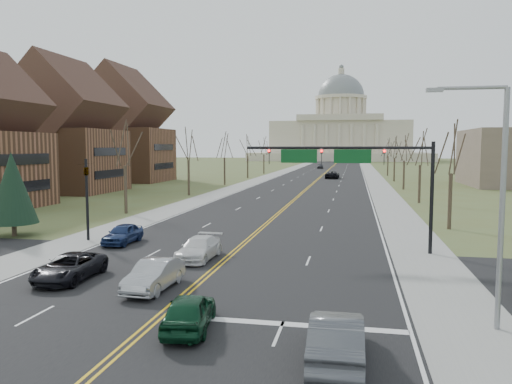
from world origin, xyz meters
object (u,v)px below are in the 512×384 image
at_px(signal_mast, 351,164).
at_px(signal_left, 87,190).
at_px(car_nb_inner_lead, 189,311).
at_px(car_far_nb, 332,175).
at_px(car_nb_outer_lead, 337,338).
at_px(car_sb_outer_lead, 70,267).
at_px(car_sb_outer_second, 123,234).
at_px(street_light, 495,191).
at_px(car_far_sb, 320,166).
at_px(car_sb_inner_lead, 154,275).
at_px(car_sb_inner_second, 199,248).

bearing_deg(signal_mast, signal_left, 180.00).
relative_size(signal_left, car_nb_inner_lead, 1.48).
height_order(signal_mast, car_far_nb, signal_mast).
xyz_separation_m(car_nb_outer_lead, car_sb_outer_lead, (-13.86, 7.32, -0.12)).
height_order(car_sb_outer_lead, car_sb_outer_second, car_sb_outer_second).
xyz_separation_m(signal_left, street_light, (24.24, -13.50, 1.51)).
height_order(signal_left, street_light, street_light).
distance_m(signal_mast, car_far_sb, 128.28).
bearing_deg(car_far_sb, car_sb_outer_lead, -98.51).
relative_size(car_nb_outer_lead, car_far_nb, 0.79).
height_order(car_nb_outer_lead, car_sb_inner_lead, car_nb_outer_lead).
relative_size(signal_mast, car_nb_outer_lead, 2.53).
bearing_deg(car_nb_outer_lead, car_far_nb, -88.18).
height_order(car_sb_inner_second, car_far_nb, car_far_nb).
height_order(car_sb_inner_lead, car_sb_outer_lead, car_sb_inner_lead).
distance_m(car_nb_outer_lead, car_sb_outer_second, 23.00).
height_order(signal_mast, car_sb_inner_second, signal_mast).
bearing_deg(car_far_nb, street_light, 98.50).
xyz_separation_m(car_nb_inner_lead, car_sb_inner_lead, (-3.36, 4.67, 0.03)).
bearing_deg(street_light, car_far_sb, 96.43).
xyz_separation_m(street_light, car_far_nb, (-9.83, 90.58, -4.38)).
relative_size(signal_mast, car_sb_outer_second, 2.94).
bearing_deg(car_sb_outer_second, car_nb_outer_lead, -47.28).
bearing_deg(car_sb_inner_lead, car_nb_outer_lead, -34.16).
bearing_deg(car_sb_inner_lead, signal_left, 133.56).
distance_m(car_nb_inner_lead, car_nb_outer_lead, 5.83).
distance_m(street_light, car_sb_outer_lead, 20.21).
bearing_deg(car_nb_inner_lead, car_far_sb, -96.02).
bearing_deg(car_sb_inner_lead, car_sb_outer_lead, 172.72).
relative_size(signal_left, car_sb_outer_second, 1.45).
bearing_deg(car_sb_inner_lead, signal_mast, 52.44).
bearing_deg(car_far_nb, car_nb_outer_lead, 94.89).
relative_size(signal_mast, car_nb_inner_lead, 3.00).
distance_m(car_sb_outer_lead, car_sb_outer_second, 9.74).
bearing_deg(car_sb_outer_lead, car_nb_outer_lead, -28.89).
xyz_separation_m(signal_left, car_nb_outer_lead, (18.68, -17.57, -2.91)).
distance_m(car_sb_outer_lead, car_far_nb, 87.85).
height_order(signal_left, car_nb_outer_lead, signal_left).
relative_size(car_nb_inner_lead, car_far_sb, 0.86).
xyz_separation_m(street_light, car_sb_inner_lead, (-14.45, 2.44, -4.50)).
relative_size(car_sb_outer_lead, car_sb_outer_second, 1.16).
bearing_deg(car_far_nb, car_sb_inner_lead, 89.31).
distance_m(car_nb_outer_lead, car_far_sb, 145.69).
height_order(car_nb_inner_lead, car_sb_outer_second, car_sb_outer_second).
xyz_separation_m(car_nb_inner_lead, car_sb_inner_second, (-3.24, 11.37, -0.02)).
bearing_deg(car_sb_inner_second, signal_mast, 28.04).
relative_size(signal_left, car_sb_outer_lead, 1.25).
distance_m(car_nb_inner_lead, car_sb_outer_second, 18.13).
xyz_separation_m(car_sb_inner_second, car_sb_outer_second, (-6.83, 3.71, 0.03)).
bearing_deg(car_far_nb, signal_mast, 95.68).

